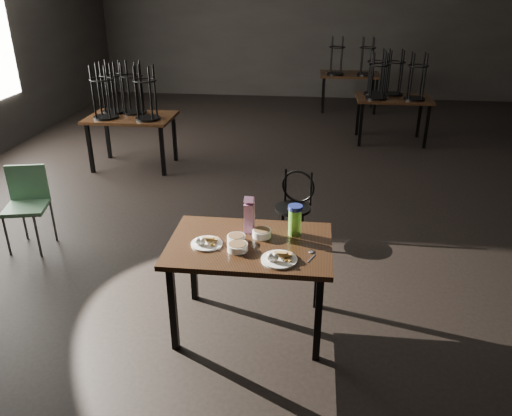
# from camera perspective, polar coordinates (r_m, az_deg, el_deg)

# --- Properties ---
(main_table) EXTENTS (1.20, 0.80, 0.75)m
(main_table) POSITION_cam_1_polar(r_m,az_deg,el_deg) (3.71, -0.71, -5.08)
(main_table) COLOR black
(main_table) RESTS_ON ground
(plate_left) EXTENTS (0.23, 0.23, 0.07)m
(plate_left) POSITION_cam_1_polar(r_m,az_deg,el_deg) (3.66, -5.71, -3.90)
(plate_left) COLOR white
(plate_left) RESTS_ON main_table
(plate_right) EXTENTS (0.25, 0.25, 0.08)m
(plate_right) POSITION_cam_1_polar(r_m,az_deg,el_deg) (3.44, 2.63, -5.72)
(plate_right) COLOR white
(plate_right) RESTS_ON main_table
(bowl_near) EXTENTS (0.14, 0.14, 0.05)m
(bowl_near) POSITION_cam_1_polar(r_m,az_deg,el_deg) (3.67, -2.27, -3.52)
(bowl_near) COLOR white
(bowl_near) RESTS_ON main_table
(bowl_far) EXTENTS (0.14, 0.14, 0.06)m
(bowl_far) POSITION_cam_1_polar(r_m,az_deg,el_deg) (3.74, 0.66, -2.87)
(bowl_far) COLOR white
(bowl_far) RESTS_ON main_table
(bowl_big) EXTENTS (0.15, 0.15, 0.05)m
(bowl_big) POSITION_cam_1_polar(r_m,az_deg,el_deg) (3.56, -2.13, -4.46)
(bowl_big) COLOR white
(bowl_big) RESTS_ON main_table
(juice_carton) EXTENTS (0.08, 0.08, 0.29)m
(juice_carton) POSITION_cam_1_polar(r_m,az_deg,el_deg) (3.77, -0.77, -0.88)
(juice_carton) COLOR #971B6F
(juice_carton) RESTS_ON main_table
(water_bottle) EXTENTS (0.14, 0.14, 0.24)m
(water_bottle) POSITION_cam_1_polar(r_m,az_deg,el_deg) (3.74, 4.47, -1.36)
(water_bottle) COLOR #79CD3C
(water_bottle) RESTS_ON main_table
(spoon) EXTENTS (0.06, 0.19, 0.01)m
(spoon) POSITION_cam_1_polar(r_m,az_deg,el_deg) (3.56, 6.32, -5.08)
(spoon) COLOR silver
(spoon) RESTS_ON main_table
(bentwood_chair) EXTENTS (0.39, 0.39, 0.76)m
(bentwood_chair) POSITION_cam_1_polar(r_m,az_deg,el_deg) (5.08, 4.46, 0.69)
(bentwood_chair) COLOR black
(bentwood_chair) RESTS_ON ground
(school_chair) EXTENTS (0.47, 0.47, 0.84)m
(school_chair) POSITION_cam_1_polar(r_m,az_deg,el_deg) (5.49, -24.70, 0.86)
(school_chair) COLOR #70AF81
(school_chair) RESTS_ON ground
(bg_table_left) EXTENTS (1.20, 0.80, 1.48)m
(bg_table_left) POSITION_cam_1_polar(r_m,az_deg,el_deg) (7.37, -14.36, 10.53)
(bg_table_left) COLOR black
(bg_table_left) RESTS_ON ground
(bg_table_right) EXTENTS (1.20, 0.80, 1.48)m
(bg_table_right) POSITION_cam_1_polar(r_m,az_deg,el_deg) (8.65, 15.28, 12.47)
(bg_table_right) COLOR black
(bg_table_right) RESTS_ON ground
(bg_table_far) EXTENTS (1.20, 0.80, 1.48)m
(bg_table_far) POSITION_cam_1_polar(r_m,az_deg,el_deg) (10.69, 10.70, 14.84)
(bg_table_far) COLOR black
(bg_table_far) RESTS_ON ground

